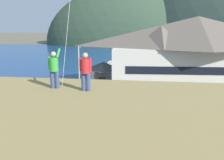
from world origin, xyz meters
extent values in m
plane|color=#66604C|center=(0.00, 0.00, 0.00)|extent=(600.00, 600.00, 0.00)
cube|color=slate|center=(0.00, 5.00, 0.05)|extent=(40.00, 20.00, 0.10)
cube|color=navy|center=(0.00, 60.00, 0.01)|extent=(360.00, 84.00, 0.03)
ellipsoid|color=#334733|center=(-7.47, 111.05, 0.00)|extent=(81.35, 47.16, 58.58)
cube|color=beige|center=(12.39, 22.33, 3.19)|extent=(26.64, 11.96, 6.38)
cube|color=black|center=(12.71, 17.10, 3.51)|extent=(22.12, 1.42, 1.10)
pyramid|color=#60564C|center=(12.39, 22.33, 8.72)|extent=(28.27, 13.10, 4.68)
pyramid|color=#60564C|center=(6.65, 20.16, 8.04)|extent=(6.06, 6.06, 3.28)
cube|color=#474C56|center=(-2.16, 20.37, 1.37)|extent=(4.22, 3.78, 2.74)
pyramid|color=#47474C|center=(-2.16, 20.37, 3.39)|extent=(4.56, 4.16, 1.29)
cube|color=black|center=(-2.11, 18.50, 0.96)|extent=(1.10, 0.09, 1.92)
cube|color=#70604C|center=(1.09, 33.93, 0.35)|extent=(3.20, 10.79, 0.70)
cube|color=silver|center=(-2.12, 36.38, 0.45)|extent=(2.18, 5.73, 0.90)
cube|color=white|center=(-2.12, 36.38, 0.98)|extent=(2.11, 5.56, 0.16)
cube|color=silver|center=(-2.10, 35.96, 1.61)|extent=(1.37, 1.77, 1.10)
cube|color=#A8A399|center=(4.62, 31.08, 0.45)|extent=(2.66, 7.51, 0.90)
cube|color=#B7B2A8|center=(4.62, 31.08, 0.98)|extent=(2.58, 7.28, 0.16)
cube|color=silver|center=(4.60, 30.52, 1.61)|extent=(1.75, 2.29, 1.10)
cube|color=#A8A399|center=(-2.37, 33.79, 0.45)|extent=(2.81, 7.15, 0.90)
cube|color=#B7B2A8|center=(-2.37, 33.79, 0.98)|extent=(2.73, 6.93, 0.16)
cube|color=silver|center=(-2.41, 33.27, 1.61)|extent=(1.73, 2.22, 1.10)
cube|color=navy|center=(-3.43, 6.27, 0.82)|extent=(4.29, 2.03, 0.80)
cube|color=navy|center=(-3.58, 6.28, 1.57)|extent=(2.19, 1.71, 0.70)
cube|color=black|center=(-3.58, 6.28, 1.54)|extent=(2.23, 1.75, 0.32)
cylinder|color=black|center=(-2.12, 5.28, 0.42)|extent=(0.65, 0.26, 0.64)
cylinder|color=black|center=(-2.02, 7.12, 0.42)|extent=(0.65, 0.26, 0.64)
cylinder|color=black|center=(-4.84, 5.43, 0.42)|extent=(0.65, 0.26, 0.64)
cylinder|color=black|center=(-4.74, 7.27, 0.42)|extent=(0.65, 0.26, 0.64)
cube|color=black|center=(6.20, 0.79, 0.82)|extent=(4.26, 1.94, 0.80)
cube|color=black|center=(6.05, 0.79, 1.57)|extent=(2.15, 1.67, 0.70)
cube|color=black|center=(6.05, 0.79, 1.54)|extent=(2.19, 1.70, 0.32)
cylinder|color=black|center=(7.53, -0.17, 0.42)|extent=(0.65, 0.24, 0.64)
cylinder|color=black|center=(7.59, 1.66, 0.42)|extent=(0.65, 0.24, 0.64)
cylinder|color=black|center=(4.80, -0.08, 0.42)|extent=(0.65, 0.24, 0.64)
cylinder|color=black|center=(4.86, 1.75, 0.42)|extent=(0.65, 0.24, 0.64)
cube|color=silver|center=(1.60, 7.22, 0.82)|extent=(4.31, 2.07, 0.80)
cube|color=beige|center=(1.75, 7.21, 1.57)|extent=(2.20, 1.73, 0.70)
cube|color=black|center=(1.75, 7.21, 1.54)|extent=(2.24, 1.77, 0.32)
cylinder|color=black|center=(0.30, 8.23, 0.42)|extent=(0.65, 0.26, 0.64)
cylinder|color=black|center=(0.18, 6.40, 0.42)|extent=(0.65, 0.26, 0.64)
cylinder|color=black|center=(3.02, 8.05, 0.42)|extent=(0.65, 0.26, 0.64)
cylinder|color=black|center=(2.90, 6.22, 0.42)|extent=(0.65, 0.26, 0.64)
cube|color=slate|center=(11.13, 7.40, 0.82)|extent=(4.21, 1.82, 0.80)
cube|color=#5B5B5F|center=(11.28, 7.39, 1.57)|extent=(2.11, 1.61, 0.70)
cube|color=black|center=(11.28, 7.39, 1.54)|extent=(2.15, 1.64, 0.32)
cylinder|color=black|center=(9.77, 8.32, 0.42)|extent=(0.64, 0.22, 0.64)
cylinder|color=black|center=(9.76, 6.48, 0.42)|extent=(0.64, 0.22, 0.64)
cylinder|color=black|center=(12.50, 8.31, 0.42)|extent=(0.64, 0.22, 0.64)
cube|color=black|center=(-2.00, 1.06, 0.82)|extent=(4.21, 1.83, 0.80)
cube|color=black|center=(-1.85, 1.05, 1.57)|extent=(2.11, 1.62, 0.70)
cube|color=black|center=(-1.85, 1.05, 1.54)|extent=(2.16, 1.65, 0.32)
cylinder|color=black|center=(-3.35, 1.99, 0.42)|extent=(0.64, 0.23, 0.64)
cylinder|color=black|center=(-3.37, 0.15, 0.42)|extent=(0.64, 0.23, 0.64)
cylinder|color=black|center=(-0.63, 1.96, 0.42)|extent=(0.64, 0.23, 0.64)
cylinder|color=black|center=(-0.64, 0.13, 0.42)|extent=(0.64, 0.23, 0.64)
cylinder|color=#ADADB2|center=(-3.48, 10.50, 3.67)|extent=(0.16, 0.16, 7.14)
cube|color=#4C4C51|center=(-3.48, 10.85, 7.14)|extent=(0.24, 0.70, 0.20)
cylinder|color=#384770|center=(-0.21, -6.15, 7.16)|extent=(0.20, 0.20, 0.82)
cylinder|color=#384770|center=(0.01, -6.13, 7.16)|extent=(0.20, 0.20, 0.82)
cylinder|color=green|center=(-0.10, -6.14, 7.89)|extent=(0.40, 0.40, 0.64)
sphere|color=tan|center=(-0.10, -6.14, 8.37)|extent=(0.24, 0.24, 0.24)
cylinder|color=green|center=(0.06, -5.95, 8.39)|extent=(0.16, 0.56, 0.43)
cylinder|color=green|center=(-0.32, -6.16, 7.96)|extent=(0.11, 0.11, 0.60)
cylinder|color=#384770|center=(1.36, -6.41, 7.16)|extent=(0.20, 0.20, 0.82)
cylinder|color=#384770|center=(1.58, -6.41, 7.16)|extent=(0.20, 0.20, 0.82)
cylinder|color=red|center=(1.47, -6.41, 7.89)|extent=(0.40, 0.40, 0.64)
sphere|color=tan|center=(1.47, -6.41, 8.37)|extent=(0.24, 0.24, 0.24)
cylinder|color=red|center=(1.25, -6.41, 7.96)|extent=(0.11, 0.11, 0.60)
cylinder|color=red|center=(1.69, -6.42, 7.96)|extent=(0.11, 0.11, 0.60)
camera|label=1|loc=(3.98, -16.63, 9.66)|focal=38.04mm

